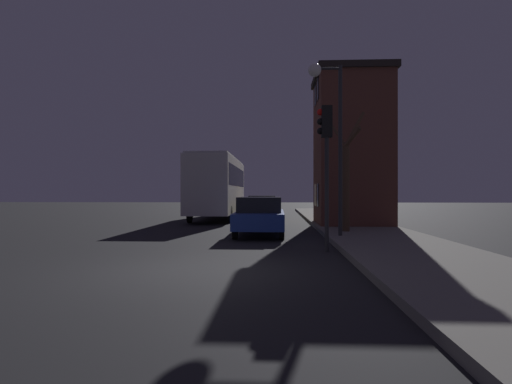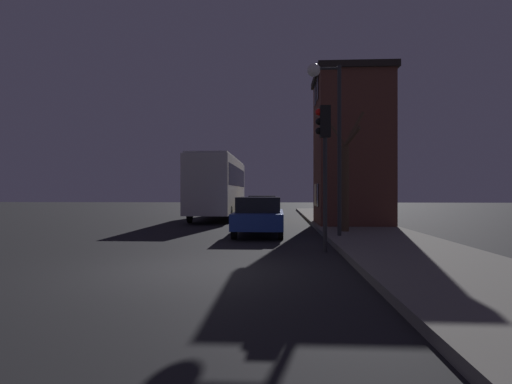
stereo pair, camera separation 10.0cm
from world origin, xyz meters
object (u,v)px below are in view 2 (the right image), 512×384
streetlamp (327,111)px  car_mid_lane (263,207)px  bare_tree (346,177)px  car_near_lane (259,215)px  traffic_light (324,147)px  bus (219,183)px

streetlamp → car_mid_lane: 11.19m
car_mid_lane → streetlamp: bearing=-75.2°
streetlamp → bare_tree: (0.94, 1.63, -2.25)m
streetlamp → car_near_lane: bearing=147.2°
traffic_light → car_near_lane: size_ratio=0.91×
streetlamp → bare_tree: size_ratio=1.28×
streetlamp → bus: size_ratio=0.61×
streetlamp → traffic_light: streetlamp is taller
traffic_light → car_mid_lane: size_ratio=0.91×
traffic_light → streetlamp: bearing=81.2°
traffic_light → car_mid_lane: (-2.26, 12.89, -2.22)m
bare_tree → car_mid_lane: (-3.62, 8.55, -1.54)m
car_near_lane → car_mid_lane: bearing=91.3°
streetlamp → bus: streetlamp is taller
bare_tree → car_mid_lane: bearing=113.0°
bare_tree → car_near_lane: 3.75m
car_near_lane → car_mid_lane: car_near_lane is taller
traffic_light → car_near_lane: (-2.06, 4.31, -2.20)m
streetlamp → traffic_light: bearing=-98.8°
streetlamp → car_near_lane: (-2.48, 1.60, -3.77)m
bare_tree → car_near_lane: (-3.42, -0.03, -1.52)m
bare_tree → streetlamp: bearing=-120.0°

